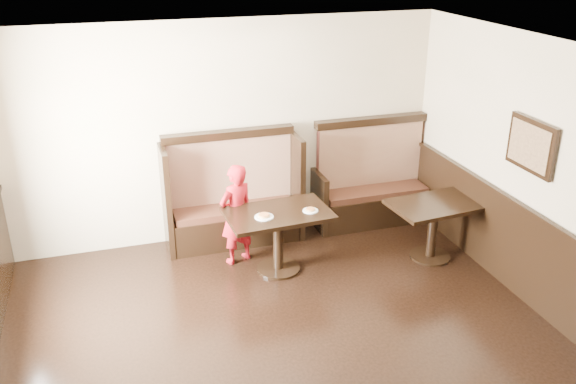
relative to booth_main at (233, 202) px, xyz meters
name	(u,v)px	position (x,y,z in m)	size (l,w,h in m)	color
room_shell	(277,333)	(-0.30, -3.01, 0.14)	(7.00, 7.00, 7.00)	#CAB192
booth_main	(233,202)	(0.00, 0.00, 0.00)	(1.75, 0.72, 1.45)	black
booth_neighbor	(372,188)	(1.95, 0.00, -0.05)	(1.65, 0.72, 1.45)	black
table_main	(278,226)	(0.33, -0.93, 0.06)	(1.23, 0.81, 0.76)	black
table_neighbor	(434,217)	(2.21, -1.21, 0.02)	(1.12, 0.79, 0.74)	black
child	(236,214)	(-0.08, -0.58, 0.10)	(0.46, 0.30, 1.26)	#A4111A
pizza_plate_left	(264,216)	(0.14, -1.02, 0.25)	(0.22, 0.22, 0.04)	white
pizza_plate_right	(310,210)	(0.69, -1.02, 0.25)	(0.18, 0.18, 0.03)	white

